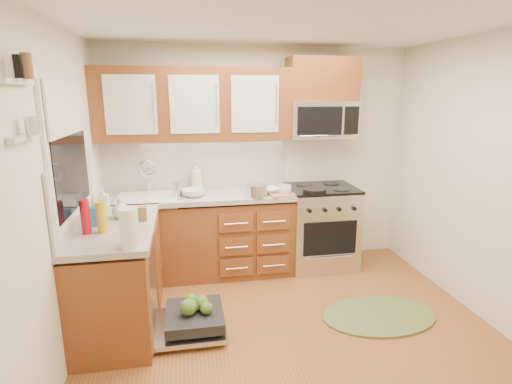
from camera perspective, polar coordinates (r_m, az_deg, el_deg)
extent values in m
plane|color=brown|center=(3.53, 5.84, -20.48)|extent=(3.50, 3.50, 0.00)
plane|color=white|center=(2.96, 7.14, 23.80)|extent=(3.50, 3.50, 0.00)
cube|color=silver|center=(4.67, 0.33, 4.85)|extent=(3.50, 0.04, 2.50)
cube|color=silver|center=(1.53, 26.19, -16.60)|extent=(3.50, 0.04, 2.50)
cube|color=silver|center=(3.02, -27.31, -1.81)|extent=(0.04, 3.50, 2.50)
cube|color=silver|center=(3.88, 32.07, 0.80)|extent=(0.04, 3.50, 2.50)
cube|color=brown|center=(4.52, -8.12, -6.45)|extent=(2.05, 0.60, 0.85)
cube|color=brown|center=(3.71, -19.01, -11.79)|extent=(0.60, 1.25, 0.85)
cube|color=#9F9991|center=(4.37, -8.32, -0.65)|extent=(2.07, 0.64, 0.05)
cube|color=#9F9991|center=(3.54, -19.46, -4.82)|extent=(0.64, 1.27, 0.05)
cube|color=#B9B2A6|center=(4.59, -8.60, 4.02)|extent=(2.05, 0.02, 0.57)
cube|color=#B9B2A6|center=(3.52, -24.60, -0.14)|extent=(0.02, 1.25, 0.57)
cube|color=brown|center=(4.62, 9.40, 15.58)|extent=(0.76, 0.35, 0.47)
cube|color=white|center=(3.40, -25.45, 10.79)|extent=(0.02, 0.96, 0.40)
cube|color=white|center=(2.59, -30.92, 13.37)|extent=(0.04, 0.40, 0.03)
cube|color=white|center=(2.60, -30.09, 6.80)|extent=(0.04, 0.40, 0.03)
cylinder|color=black|center=(4.31, 8.33, 0.18)|extent=(0.29, 0.29, 0.05)
cylinder|color=silver|center=(4.19, 0.17, 0.18)|extent=(0.26, 0.26, 0.13)
cube|color=#AA724E|center=(4.26, 3.84, -0.40)|extent=(0.29, 0.21, 0.02)
cylinder|color=silver|center=(4.29, -11.18, 0.44)|extent=(0.12, 0.12, 0.16)
cylinder|color=white|center=(2.94, -17.68, -4.96)|extent=(0.16, 0.16, 0.29)
cylinder|color=gold|center=(3.34, -21.18, -3.39)|extent=(0.09, 0.09, 0.25)
cylinder|color=#AE0E1E|center=(3.36, -23.19, -3.29)|extent=(0.09, 0.09, 0.27)
cube|color=brown|center=(3.56, -16.35, -2.97)|extent=(0.12, 0.09, 0.12)
cube|color=blue|center=(3.54, -22.14, -3.29)|extent=(0.11, 0.07, 0.16)
imported|color=#999999|center=(4.37, 1.66, 0.23)|extent=(0.27, 0.27, 0.06)
imported|color=#999999|center=(4.27, -8.86, -0.12)|extent=(0.31, 0.31, 0.08)
imported|color=#999999|center=(4.29, 4.17, 0.30)|extent=(0.17, 0.17, 0.11)
imported|color=#999999|center=(4.51, -8.51, 2.27)|extent=(0.16, 0.16, 0.33)
imported|color=#999999|center=(4.03, -20.99, -0.81)|extent=(0.10, 0.10, 0.20)
imported|color=#999999|center=(3.67, -18.83, -2.15)|extent=(0.15, 0.15, 0.19)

